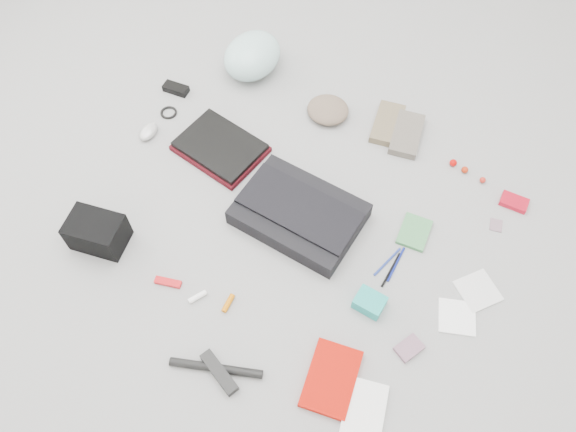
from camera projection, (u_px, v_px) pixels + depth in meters
The scene contains 33 objects.
ground_plane at pixel (288, 223), 2.07m from camera, with size 4.00×4.00×0.00m, color gray.
messenger_bag at pixel (299, 214), 2.05m from camera, with size 0.44×0.31×0.07m, color black.
bag_flap at pixel (299, 208), 2.01m from camera, with size 0.43×0.20×0.01m, color black.
laptop_sleeve at pixel (220, 149), 2.24m from camera, with size 0.33×0.25×0.02m, color #480A11.
laptop at pixel (220, 145), 2.22m from camera, with size 0.32×0.23×0.02m, color black.
bike_helmet at pixel (252, 56), 2.41m from camera, with size 0.22×0.28×0.17m, color #BFEFED.
beanie at pixel (328, 110), 2.32m from camera, with size 0.17×0.17×0.06m, color #735F4E.
mitten_left at pixel (388, 124), 2.30m from camera, with size 0.11×0.21×0.03m, color #73634A.
mitten_right at pixel (407, 134), 2.27m from camera, with size 0.11×0.22×0.03m, color #676056.
power_brick at pixel (176, 89), 2.40m from camera, with size 0.11×0.05×0.03m, color black.
cable_coil at pixel (169, 113), 2.35m from camera, with size 0.07×0.07×0.01m, color black.
mouse at pixel (148, 131), 2.27m from camera, with size 0.06×0.10×0.04m, color #B4B4B4.
camera_bag at pixel (97, 232), 1.98m from camera, with size 0.19×0.13×0.12m, color black.
multitool at pixel (168, 282), 1.94m from camera, with size 0.09×0.03×0.01m, color red.
toiletry_tube_white at pixel (197, 297), 1.91m from camera, with size 0.02×0.02×0.07m, color white.
toiletry_tube_orange at pixel (228, 303), 1.89m from camera, with size 0.02×0.02×0.07m, color #D46D04.
u_lock at pixel (219, 372), 1.76m from camera, with size 0.16×0.04×0.03m, color black.
bike_pump at pixel (216, 368), 1.77m from camera, with size 0.03×0.03×0.30m, color black.
book_red at pixel (331, 379), 1.76m from camera, with size 0.15×0.23×0.02m, color #CA0D00.
book_white at pixel (364, 411), 1.71m from camera, with size 0.12×0.18×0.02m, color white.
notepad at pixel (414, 232), 2.04m from camera, with size 0.10×0.14×0.02m, color #40814A.
pen_blue at pixel (387, 262), 1.98m from camera, with size 0.01×0.01×0.15m, color navy.
pen_black at pixel (391, 270), 1.97m from camera, with size 0.01×0.01×0.15m, color black.
pen_navy at pixel (396, 264), 1.98m from camera, with size 0.01×0.01×0.15m, color navy.
accordion_wallet at pixel (370, 302), 1.88m from camera, with size 0.10×0.08×0.05m, color #19A9A0.
card_deck at pixel (409, 348), 1.81m from camera, with size 0.06×0.09×0.02m, color gray.
napkin_top at pixel (478, 291), 1.92m from camera, with size 0.13×0.13×0.01m, color silver.
napkin_bottom at pixel (457, 317), 1.87m from camera, with size 0.12×0.12×0.01m, color white.
lollipop_a at pixel (453, 163), 2.20m from camera, with size 0.03×0.03×0.03m, color #B60603.
lollipop_b at pixel (465, 170), 2.18m from camera, with size 0.03×0.03×0.03m, color #A6250B.
lollipop_c at pixel (483, 180), 2.16m from camera, with size 0.02×0.02×0.02m, color #B02217.
altoids_tin at pixel (514, 202), 2.11m from camera, with size 0.10×0.06×0.02m, color #B30E21.
stamp_sheet at pixel (496, 225), 2.06m from camera, with size 0.04×0.05×0.00m, color gray.
Camera 1 is at (0.57, -0.89, 1.78)m, focal length 35.00 mm.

